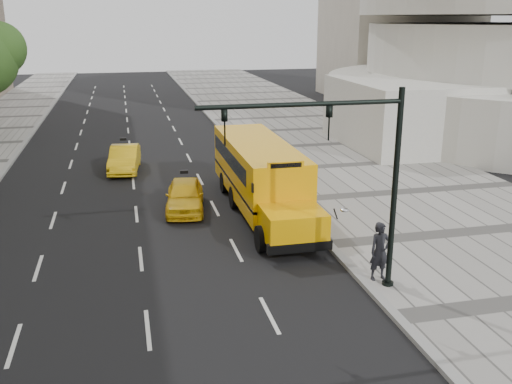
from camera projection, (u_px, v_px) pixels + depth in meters
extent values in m
plane|color=black|center=(159.00, 212.00, 25.38)|extent=(140.00, 140.00, 0.00)
cube|color=#989690|center=(406.00, 193.00, 27.97)|extent=(12.00, 140.00, 0.15)
cube|color=gray|center=(289.00, 201.00, 26.67)|extent=(0.30, 140.00, 0.15)
cube|color=silver|center=(406.00, 114.00, 37.75)|extent=(8.00, 10.00, 4.40)
cube|color=#FFAE04|center=(258.00, 169.00, 25.72)|extent=(2.50, 9.00, 2.45)
cube|color=#FFAE04|center=(293.00, 224.00, 20.79)|extent=(2.20, 2.00, 1.10)
cube|color=black|center=(300.00, 247.00, 20.14)|extent=(2.38, 0.25, 0.35)
cube|color=black|center=(258.00, 180.00, 25.87)|extent=(2.52, 9.00, 0.12)
cube|color=black|center=(285.00, 186.00, 21.44)|extent=(2.05, 0.10, 0.90)
cube|color=black|center=(256.00, 156.00, 26.04)|extent=(2.52, 7.50, 0.70)
cube|color=#FFAE04|center=(286.00, 165.00, 21.20)|extent=(1.40, 0.12, 0.28)
ellipsoid|color=silver|center=(347.00, 212.00, 19.59)|extent=(0.32, 0.32, 0.14)
cylinder|color=black|center=(338.00, 216.00, 19.80)|extent=(0.36, 0.47, 0.58)
cylinder|color=black|center=(261.00, 239.00, 21.00)|extent=(0.30, 1.00, 1.00)
cylinder|color=black|center=(319.00, 234.00, 21.49)|extent=(0.30, 1.00, 1.00)
cylinder|color=black|center=(234.00, 197.00, 25.84)|extent=(0.30, 1.00, 1.00)
cylinder|color=black|center=(282.00, 194.00, 26.34)|extent=(0.30, 1.00, 1.00)
cylinder|color=black|center=(224.00, 183.00, 28.17)|extent=(0.30, 1.00, 1.00)
cylinder|color=black|center=(268.00, 180.00, 28.66)|extent=(0.30, 1.00, 1.00)
imported|color=yellow|center=(185.00, 196.00, 25.45)|extent=(2.17, 4.26, 1.39)
imported|color=yellow|center=(124.00, 159.00, 32.03)|extent=(1.94, 4.44, 1.42)
imported|color=black|center=(380.00, 251.00, 18.30)|extent=(0.75, 0.53, 1.94)
cylinder|color=black|center=(394.00, 193.00, 17.29)|extent=(0.18, 0.18, 6.40)
cylinder|color=black|center=(388.00, 285.00, 18.19)|extent=(0.36, 0.36, 0.25)
cylinder|color=black|center=(302.00, 104.00, 15.82)|extent=(6.00, 0.14, 0.14)
imported|color=black|center=(329.00, 123.00, 16.16)|extent=(0.16, 0.20, 1.00)
imported|color=black|center=(225.00, 127.00, 15.50)|extent=(0.16, 0.20, 1.00)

